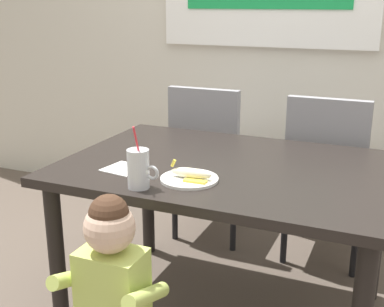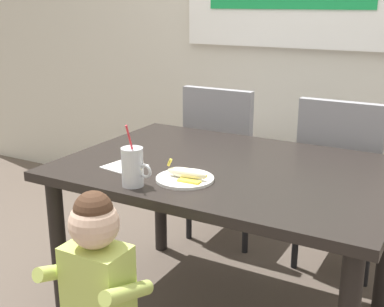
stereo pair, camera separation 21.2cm
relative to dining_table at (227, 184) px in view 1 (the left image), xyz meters
The scene contains 8 objects.
dining_table is the anchor object (origin of this frame).
dining_chair_left 0.82m from the dining_table, 116.40° to the left, with size 0.44×0.45×0.96m.
dining_chair_right 0.78m from the dining_table, 64.47° to the left, with size 0.44×0.45×0.96m.
toddler_standing 0.74m from the dining_table, 102.30° to the right, with size 0.33×0.24×0.84m.
milk_cup 0.48m from the dining_table, 117.68° to the right, with size 0.13×0.09×0.25m.
snack_plate 0.28m from the dining_table, 105.08° to the right, with size 0.23×0.23×0.01m, color white.
peeled_banana 0.30m from the dining_table, 102.44° to the right, with size 0.17×0.11×0.07m.
paper_napkin 0.46m from the dining_table, 147.79° to the right, with size 0.15×0.15×0.00m, color white.
Camera 1 is at (0.67, -1.96, 1.43)m, focal length 46.94 mm.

